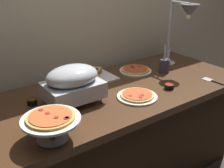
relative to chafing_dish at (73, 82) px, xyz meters
The scene contains 12 objects.
back_wall 0.70m from the chafing_dish, 53.11° to the left, with size 4.40×0.04×2.40m, color #C6B593.
buffet_table 0.64m from the chafing_dish, ahead, with size 1.90×0.84×0.76m.
chafing_dish is the anchor object (origin of this frame).
heat_lamp 1.07m from the chafing_dish, ahead, with size 0.15×0.33×0.54m.
pizza_plate_front 0.72m from the chafing_dish, 16.65° to the left, with size 0.26×0.26×0.03m.
pizza_plate_center 0.43m from the chafing_dish, 24.93° to the right, with size 0.27×0.27×0.03m.
pizza_plate_raised_stand 0.40m from the chafing_dish, 133.45° to the right, with size 0.29×0.29×0.14m.
sandwich_platter 0.42m from the chafing_dish, 43.10° to the left, with size 0.35×0.24×0.06m.
sauce_cup_near 0.69m from the chafing_dish, 16.96° to the right, with size 0.07×0.07×0.03m.
sauce_cup_far 0.28m from the chafing_dish, 149.28° to the left, with size 0.06×0.06×0.04m.
utensil_holder 0.86m from the chafing_dish, ahead, with size 0.08×0.08×0.23m.
serving_spatula 1.06m from the chafing_dish, 16.12° to the right, with size 0.06×0.17×0.01m.
Camera 1 is at (-1.09, -1.41, 1.56)m, focal length 44.34 mm.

